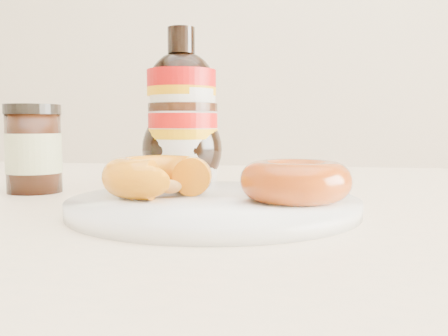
% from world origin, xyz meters
% --- Properties ---
extents(dining_table, '(1.40, 0.90, 0.75)m').
position_xyz_m(dining_table, '(0.00, 0.10, 0.67)').
color(dining_table, beige).
rests_on(dining_table, ground).
extents(plate, '(0.26, 0.26, 0.01)m').
position_xyz_m(plate, '(0.08, 0.04, 0.76)').
color(plate, white).
rests_on(plate, dining_table).
extents(donut_bitten, '(0.10, 0.10, 0.03)m').
position_xyz_m(donut_bitten, '(0.03, 0.05, 0.78)').
color(donut_bitten, '#C9790B').
rests_on(donut_bitten, plate).
extents(donut_whole, '(0.11, 0.11, 0.03)m').
position_xyz_m(donut_whole, '(0.15, 0.04, 0.78)').
color(donut_whole, '#8B3608').
rests_on(donut_whole, plate).
extents(nutella_jar, '(0.09, 0.09, 0.12)m').
position_xyz_m(nutella_jar, '(0.01, 0.21, 0.82)').
color(nutella_jar, white).
rests_on(nutella_jar, dining_table).
extents(syrup_bottle, '(0.12, 0.11, 0.19)m').
position_xyz_m(syrup_bottle, '(0.01, 0.21, 0.85)').
color(syrup_bottle, black).
rests_on(syrup_bottle, dining_table).
extents(dark_jar, '(0.06, 0.06, 0.10)m').
position_xyz_m(dark_jar, '(-0.15, 0.13, 0.80)').
color(dark_jar, black).
rests_on(dark_jar, dining_table).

